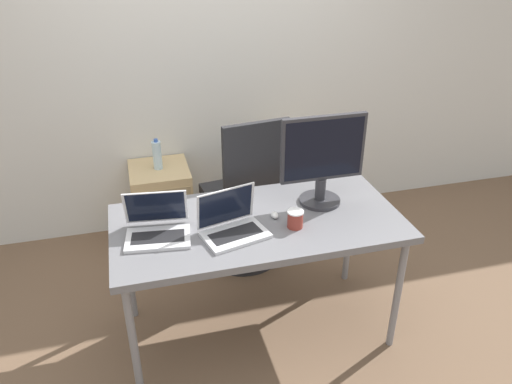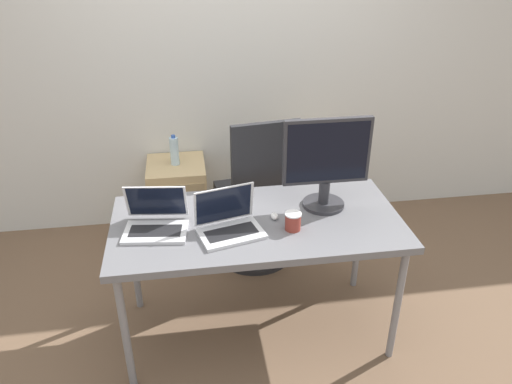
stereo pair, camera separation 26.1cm
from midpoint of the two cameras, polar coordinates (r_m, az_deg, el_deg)
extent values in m
plane|color=brown|center=(3.13, 2.59, -15.40)|extent=(14.00, 14.00, 0.00)
cube|color=silver|center=(3.73, -1.14, 15.01)|extent=(10.00, 0.05, 2.60)
cube|color=slate|center=(2.66, 2.93, -3.68)|extent=(1.54, 0.75, 0.04)
cylinder|color=gray|center=(2.62, -11.87, -15.69)|extent=(0.04, 0.04, 0.73)
cylinder|color=gray|center=(2.86, 18.45, -12.25)|extent=(0.04, 0.04, 0.73)
cylinder|color=gray|center=(3.11, -11.48, -7.60)|extent=(0.04, 0.04, 0.73)
cylinder|color=gray|center=(3.32, 13.85, -5.37)|extent=(0.04, 0.04, 0.73)
cylinder|color=#232326|center=(3.72, 1.83, -6.80)|extent=(0.56, 0.56, 0.04)
cylinder|color=gray|center=(3.59, 1.89, -3.64)|extent=(0.05, 0.05, 0.45)
cube|color=#232326|center=(3.48, 1.94, -0.52)|extent=(0.54, 0.54, 0.07)
cube|color=#232326|center=(3.11, 3.54, 2.68)|extent=(0.44, 0.10, 0.60)
cube|color=tan|center=(3.83, -6.94, -0.94)|extent=(0.42, 0.44, 0.60)
cube|color=tan|center=(3.64, -6.78, -2.63)|extent=(0.39, 0.01, 0.48)
cube|color=tan|center=(3.97, 7.89, 0.13)|extent=(0.42, 0.44, 0.60)
cube|color=tan|center=(3.79, 8.79, -1.43)|extent=(0.39, 0.01, 0.48)
cylinder|color=silver|center=(3.65, -7.30, 4.61)|extent=(0.06, 0.06, 0.21)
cylinder|color=#3359B2|center=(3.61, -7.41, 6.27)|extent=(0.03, 0.03, 0.02)
cube|color=silver|center=(2.52, 0.12, -4.88)|extent=(0.36, 0.28, 0.02)
cube|color=black|center=(2.52, 0.12, -4.69)|extent=(0.28, 0.17, 0.00)
cube|color=silver|center=(2.55, -0.76, -1.48)|extent=(0.32, 0.11, 0.21)
cube|color=black|center=(2.55, -0.77, -1.53)|extent=(0.29, 0.10, 0.19)
cube|color=silver|center=(2.56, -8.56, -4.66)|extent=(0.34, 0.25, 0.02)
cube|color=black|center=(2.56, -8.58, -4.49)|extent=(0.27, 0.15, 0.00)
cube|color=silver|center=(2.62, -8.57, -1.13)|extent=(0.32, 0.11, 0.20)
cube|color=black|center=(2.61, -8.55, -1.15)|extent=(0.30, 0.09, 0.18)
cylinder|color=#2D2D33|center=(2.83, 10.33, -1.43)|extent=(0.23, 0.23, 0.02)
cylinder|color=#2D2D33|center=(2.79, 10.46, -0.11)|extent=(0.06, 0.06, 0.13)
cube|color=#2D2D33|center=(2.68, 10.92, 4.52)|extent=(0.47, 0.03, 0.37)
cube|color=black|center=(2.67, 11.02, 4.38)|extent=(0.44, 0.00, 0.33)
ellipsoid|color=silver|center=(2.66, 4.93, -2.86)|extent=(0.04, 0.06, 0.03)
cylinder|color=white|center=(2.74, 0.27, -0.96)|extent=(0.09, 0.09, 0.10)
cylinder|color=maroon|center=(2.57, 7.16, -3.51)|extent=(0.08, 0.08, 0.09)
cylinder|color=white|center=(2.55, 7.22, -2.59)|extent=(0.09, 0.09, 0.01)
camera|label=1|loc=(0.13, -87.14, 1.54)|focal=35.00mm
camera|label=2|loc=(0.13, 92.86, -1.54)|focal=35.00mm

